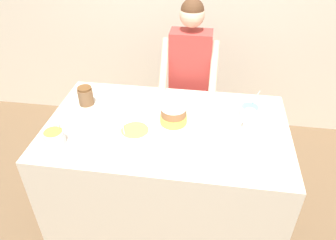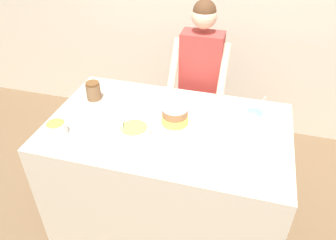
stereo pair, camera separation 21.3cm
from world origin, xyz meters
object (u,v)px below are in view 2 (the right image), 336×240
(cake, at_px, (175,117))
(frosting_bowl_blue, at_px, (254,117))
(frosting_bowl_orange, at_px, (56,128))
(frosting_bowl_olive, at_px, (134,131))
(ceramic_plate, at_px, (76,112))
(stoneware_jar, at_px, (93,91))
(drinking_glass, at_px, (250,126))
(person_baker, at_px, (200,75))

(cake, relative_size, frosting_bowl_blue, 1.64)
(frosting_bowl_blue, xyz_separation_m, frosting_bowl_orange, (-1.23, -0.48, 0.00))
(frosting_bowl_olive, bearing_deg, cake, 40.99)
(cake, bearing_deg, frosting_bowl_olive, -139.01)
(ceramic_plate, xyz_separation_m, stoneware_jar, (0.04, 0.21, 0.06))
(cake, distance_m, frosting_bowl_blue, 0.54)
(frosting_bowl_olive, bearing_deg, drinking_glass, 15.00)
(person_baker, relative_size, frosting_bowl_orange, 9.62)
(cake, bearing_deg, frosting_bowl_orange, -156.31)
(frosting_bowl_olive, relative_size, drinking_glass, 1.31)
(frosting_bowl_olive, distance_m, drinking_glass, 0.75)
(drinking_glass, bearing_deg, frosting_bowl_olive, -165.00)
(cake, distance_m, stoneware_jar, 0.69)
(cake, height_order, frosting_bowl_orange, frosting_bowl_orange)
(drinking_glass, height_order, stoneware_jar, drinking_glass)
(cake, relative_size, frosting_bowl_orange, 1.91)
(cake, relative_size, stoneware_jar, 2.25)
(cake, xyz_separation_m, drinking_glass, (0.50, -0.00, 0.02))
(frosting_bowl_blue, relative_size, frosting_bowl_olive, 0.94)
(person_baker, bearing_deg, frosting_bowl_orange, -127.91)
(frosting_bowl_orange, xyz_separation_m, drinking_glass, (1.21, 0.31, 0.03))
(person_baker, xyz_separation_m, stoneware_jar, (-0.72, -0.51, 0.03))
(frosting_bowl_blue, bearing_deg, person_baker, 133.17)
(stoneware_jar, bearing_deg, frosting_bowl_blue, 0.68)
(frosting_bowl_orange, relative_size, frosting_bowl_olive, 0.81)
(ceramic_plate, bearing_deg, person_baker, 43.49)
(drinking_glass, bearing_deg, frosting_bowl_blue, 83.21)
(person_baker, xyz_separation_m, frosting_bowl_blue, (0.47, -0.50, 0.00))
(frosting_bowl_orange, height_order, stoneware_jar, frosting_bowl_orange)
(cake, bearing_deg, ceramic_plate, -175.22)
(cake, height_order, frosting_bowl_blue, frosting_bowl_blue)
(ceramic_plate, distance_m, stoneware_jar, 0.22)
(frosting_bowl_olive, bearing_deg, frosting_bowl_blue, 25.91)
(person_baker, distance_m, ceramic_plate, 1.05)
(frosting_bowl_orange, distance_m, frosting_bowl_olive, 0.51)
(frosting_bowl_olive, bearing_deg, person_baker, 72.54)
(person_baker, xyz_separation_m, frosting_bowl_olive, (-0.27, -0.86, -0.01))
(person_baker, bearing_deg, ceramic_plate, -136.51)
(drinking_glass, bearing_deg, cake, 179.91)
(frosting_bowl_orange, bearing_deg, ceramic_plate, 90.48)
(cake, xyz_separation_m, frosting_bowl_orange, (-0.71, -0.31, -0.01))
(frosting_bowl_blue, height_order, stoneware_jar, frosting_bowl_blue)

